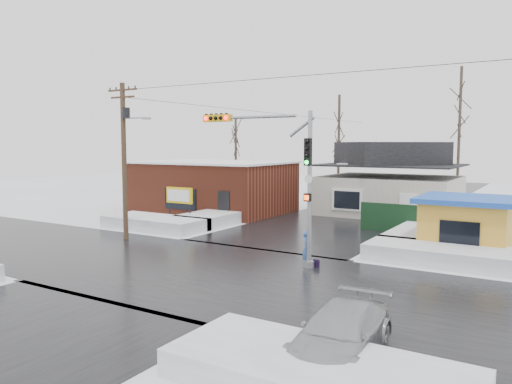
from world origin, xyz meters
The scene contains 21 objects.
ground centered at (0.00, 0.00, 0.00)m, with size 120.00×120.00×0.00m, color white.
road_ns centered at (0.00, 0.00, 0.01)m, with size 10.00×120.00×0.02m, color black.
road_ew centered at (0.00, 0.00, 0.01)m, with size 120.00×10.00×0.02m, color black.
snowbank_nw centered at (-9.00, 7.00, 0.40)m, with size 7.00×3.00×0.80m, color white.
snowbank_ne centered at (9.00, 7.00, 0.40)m, with size 7.00×3.00×0.80m, color white.
snowbank_se centered at (9.00, -7.00, 0.35)m, with size 7.00×3.00×0.70m, color white.
snowbank_nside_w centered at (-7.00, 12.00, 0.40)m, with size 3.00×8.00×0.80m, color white.
snowbank_nside_e centered at (7.00, 12.00, 0.40)m, with size 3.00×8.00×0.80m, color white.
traffic_signal centered at (2.43, 2.97, 4.54)m, with size 6.05×0.68×7.00m.
utility_pole centered at (-7.93, 3.50, 5.11)m, with size 3.15×0.44×9.00m.
brick_building centered at (-11.00, 15.99, 2.08)m, with size 12.20×8.20×4.12m.
marquee_sign centered at (-9.00, 9.49, 1.92)m, with size 2.20×0.21×2.55m.
house centered at (2.00, 22.00, 2.62)m, with size 10.40×8.40×5.76m.
kiosk centered at (9.50, 9.99, 1.46)m, with size 4.60×4.60×2.88m.
fence centered at (6.50, 14.00, 0.90)m, with size 8.00×0.12×1.80m, color black.
tree_far_left centered at (-4.00, 26.00, 7.95)m, with size 3.00×3.00×10.00m.
tree_far_mid centered at (6.00, 28.00, 9.54)m, with size 3.00×3.00×12.00m.
tree_far_west centered at (-14.00, 24.00, 6.36)m, with size 3.00×3.00×8.00m.
pedestrian centered at (3.76, 3.28, 0.79)m, with size 0.57×0.38×1.58m, color #4372BC.
car centered at (8.82, -5.21, 0.66)m, with size 1.86×4.56×1.32m, color #A8AAAF.
shopping_bag centered at (4.29, 3.17, 0.17)m, with size 0.28×0.12×0.35m, color black.
Camera 1 is at (13.47, -17.01, 5.55)m, focal length 35.00 mm.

